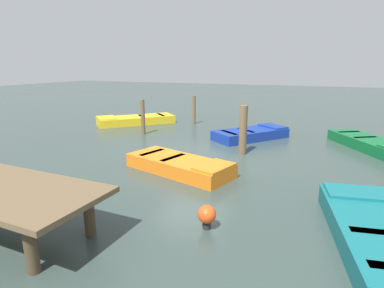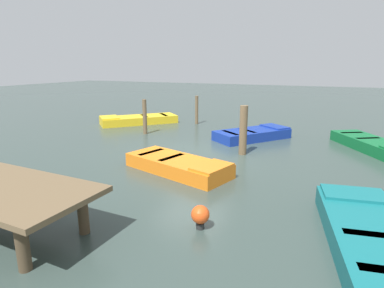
# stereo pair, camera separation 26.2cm
# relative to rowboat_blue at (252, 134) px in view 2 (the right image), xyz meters

# --- Properties ---
(ground_plane) EXTENTS (80.00, 80.00, 0.00)m
(ground_plane) POSITION_rel_rowboat_blue_xyz_m (1.44, 3.11, -0.22)
(ground_plane) COLOR #33423D
(rowboat_blue) EXTENTS (3.03, 3.37, 0.46)m
(rowboat_blue) POSITION_rel_rowboat_blue_xyz_m (0.00, 0.00, 0.00)
(rowboat_blue) COLOR navy
(rowboat_blue) RESTS_ON ground_plane
(rowboat_green) EXTENTS (2.90, 3.74, 0.46)m
(rowboat_green) POSITION_rel_rowboat_blue_xyz_m (-4.50, 0.01, -0.00)
(rowboat_green) COLOR #0F602D
(rowboat_green) RESTS_ON ground_plane
(rowboat_teal) EXTENTS (2.00, 3.76, 0.46)m
(rowboat_teal) POSITION_rel_rowboat_blue_xyz_m (-3.83, 7.29, -0.00)
(rowboat_teal) COLOR #14666B
(rowboat_teal) RESTS_ON ground_plane
(rowboat_yellow) EXTENTS (3.74, 3.85, 0.46)m
(rowboat_yellow) POSITION_rel_rowboat_blue_xyz_m (6.48, -1.13, -0.00)
(rowboat_yellow) COLOR gold
(rowboat_yellow) RESTS_ON ground_plane
(rowboat_orange) EXTENTS (3.50, 2.17, 0.46)m
(rowboat_orange) POSITION_rel_rowboat_blue_xyz_m (1.02, 5.08, -0.00)
(rowboat_orange) COLOR orange
(rowboat_orange) RESTS_ON ground_plane
(mooring_piling_near_right) EXTENTS (0.18, 0.18, 1.58)m
(mooring_piling_near_right) POSITION_rel_rowboat_blue_xyz_m (4.74, 0.95, 0.57)
(mooring_piling_near_right) COLOR brown
(mooring_piling_near_right) RESTS_ON ground_plane
(mooring_piling_mid_left) EXTENTS (0.16, 0.16, 1.49)m
(mooring_piling_mid_left) POSITION_rel_rowboat_blue_xyz_m (3.57, -2.32, 0.53)
(mooring_piling_mid_left) COLOR brown
(mooring_piling_mid_left) RESTS_ON ground_plane
(mooring_piling_near_left) EXTENTS (0.27, 0.27, 1.73)m
(mooring_piling_near_left) POSITION_rel_rowboat_blue_xyz_m (-0.23, 2.47, 0.65)
(mooring_piling_near_left) COLOR brown
(mooring_piling_near_left) RESTS_ON ground_plane
(marker_buoy) EXTENTS (0.36, 0.36, 0.48)m
(marker_buoy) POSITION_rel_rowboat_blue_xyz_m (-0.86, 7.92, 0.07)
(marker_buoy) COLOR #262626
(marker_buoy) RESTS_ON ground_plane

